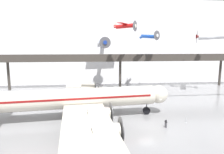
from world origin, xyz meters
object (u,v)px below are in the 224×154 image
at_px(suspended_plane_blue_trainer, 149,37).
at_px(suspended_plane_white_twin, 104,42).
at_px(suspended_plane_red_highwing, 125,26).
at_px(info_sign_pedestal, 166,124).
at_px(airliner_silver_main, 77,99).
at_px(stanchion_barrier, 186,121).
at_px(suspended_plane_silver_racer, 212,37).

relative_size(suspended_plane_blue_trainer, suspended_plane_white_twin, 0.82).
bearing_deg(suspended_plane_red_highwing, info_sign_pedestal, -46.92).
distance_m(airliner_silver_main, stanchion_barrier, 17.31).
height_order(stanchion_barrier, info_sign_pedestal, info_sign_pedestal).
bearing_deg(info_sign_pedestal, suspended_plane_red_highwing, 89.49).
bearing_deg(suspended_plane_red_highwing, airliner_silver_main, -87.62).
bearing_deg(suspended_plane_silver_racer, suspended_plane_white_twin, 0.62).
bearing_deg(stanchion_barrier, suspended_plane_red_highwing, 108.56).
bearing_deg(suspended_plane_red_highwing, suspended_plane_silver_racer, 33.94).
relative_size(suspended_plane_blue_trainer, stanchion_barrier, 8.07).
height_order(airliner_silver_main, suspended_plane_silver_racer, suspended_plane_silver_racer).
bearing_deg(stanchion_barrier, airliner_silver_main, 168.85).
height_order(suspended_plane_white_twin, suspended_plane_red_highwing, suspended_plane_red_highwing).
distance_m(airliner_silver_main, suspended_plane_red_highwing, 22.84).
distance_m(airliner_silver_main, suspended_plane_silver_racer, 36.43).
height_order(suspended_plane_white_twin, stanchion_barrier, suspended_plane_white_twin).
height_order(airliner_silver_main, suspended_plane_white_twin, suspended_plane_white_twin).
bearing_deg(suspended_plane_white_twin, stanchion_barrier, 18.20).
distance_m(suspended_plane_blue_trainer, suspended_plane_white_twin, 13.15).
xyz_separation_m(suspended_plane_blue_trainer, stanchion_barrier, (-0.65, -23.43, -13.82)).
xyz_separation_m(suspended_plane_white_twin, stanchion_barrier, (10.53, -30.25, -12.56)).
bearing_deg(suspended_plane_blue_trainer, stanchion_barrier, -37.09).
bearing_deg(info_sign_pedestal, suspended_plane_white_twin, 94.20).
relative_size(suspended_plane_silver_racer, info_sign_pedestal, 7.52).
height_order(suspended_plane_silver_racer, stanchion_barrier, suspended_plane_silver_racer).
bearing_deg(suspended_plane_white_twin, airliner_silver_main, -13.92).
bearing_deg(suspended_plane_red_highwing, suspended_plane_white_twin, 145.93).
bearing_deg(suspended_plane_white_twin, suspended_plane_silver_racer, 63.84).
xyz_separation_m(suspended_plane_white_twin, suspended_plane_silver_racer, (25.27, -11.88, 0.99)).
height_order(suspended_plane_blue_trainer, suspended_plane_white_twin, suspended_plane_blue_trainer).
bearing_deg(suspended_plane_white_twin, info_sign_pedestal, 11.12).
height_order(suspended_plane_blue_trainer, suspended_plane_red_highwing, suspended_plane_red_highwing).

